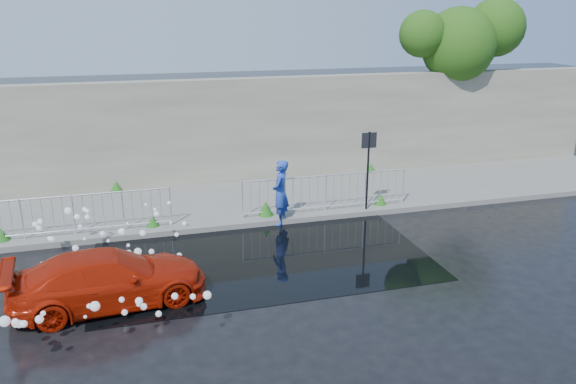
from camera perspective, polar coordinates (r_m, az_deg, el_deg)
name	(u,v)px	position (r m, az deg, el deg)	size (l,w,h in m)	color
ground	(250,276)	(13.05, -3.93, -8.47)	(90.00, 90.00, 0.00)	black
pavement	(217,204)	(17.58, -7.27, -1.19)	(30.00, 4.00, 0.15)	slate
curb	(227,226)	(15.72, -6.17, -3.48)	(30.00, 0.25, 0.16)	slate
retaining_wall	(205,132)	(19.21, -8.47, 6.05)	(30.00, 0.60, 3.50)	#6D695B
puddle	(261,256)	(14.03, -2.76, -6.46)	(8.00, 5.00, 0.01)	black
sign_post	(368,158)	(16.45, 8.16, 3.43)	(0.45, 0.06, 2.50)	black
tree	(464,39)	(22.40, 17.48, 14.57)	(4.93, 2.74, 6.29)	#332114
railing_left	(73,213)	(15.76, -20.97, -2.03)	(5.05, 0.05, 1.10)	silver
railing_right	(326,191)	(16.52, 3.85, 0.07)	(5.05, 0.05, 1.10)	silver
weeds	(215,202)	(16.98, -7.40, -0.99)	(12.17, 3.93, 0.43)	#194F15
water_spray	(99,259)	(12.74, -18.68, -6.46)	(3.68, 5.48, 1.03)	white
red_car	(109,279)	(12.18, -17.75, -8.39)	(1.60, 3.93, 1.14)	#A91906
person	(280,193)	(15.73, -0.77, -0.06)	(0.68, 0.45, 1.87)	#2341B0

